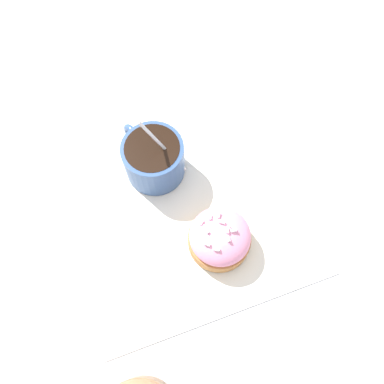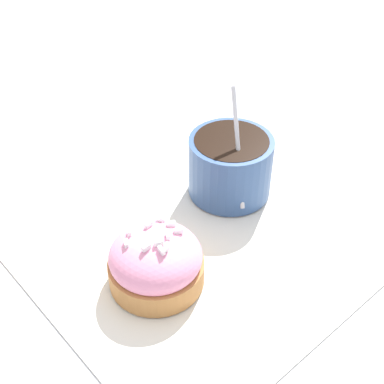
% 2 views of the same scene
% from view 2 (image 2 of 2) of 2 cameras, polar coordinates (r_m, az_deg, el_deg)
% --- Properties ---
extents(ground_plane, '(3.00, 3.00, 0.00)m').
position_cam_2_polar(ground_plane, '(0.49, 0.39, -4.37)').
color(ground_plane, '#B2B2B7').
extents(paper_napkin, '(0.33, 0.33, 0.00)m').
position_cam_2_polar(paper_napkin, '(0.49, 0.39, -4.24)').
color(paper_napkin, white).
rests_on(paper_napkin, ground_plane).
extents(coffee_cup, '(0.10, 0.08, 0.11)m').
position_cam_2_polar(coffee_cup, '(0.51, 4.16, 3.11)').
color(coffee_cup, '#335184').
rests_on(coffee_cup, paper_napkin).
extents(frosted_pastry, '(0.08, 0.08, 0.05)m').
position_cam_2_polar(frosted_pastry, '(0.43, -3.87, -7.43)').
color(frosted_pastry, '#B2753D').
rests_on(frosted_pastry, paper_napkin).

